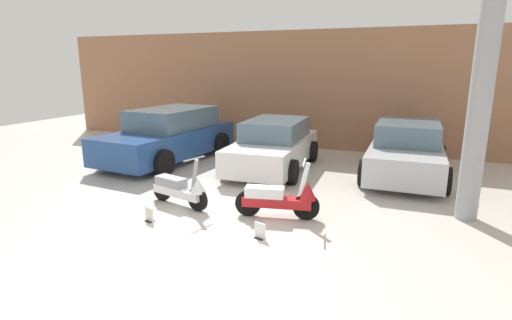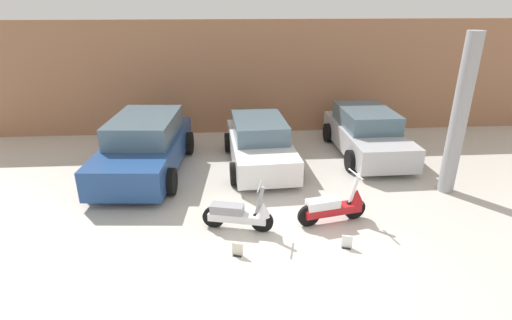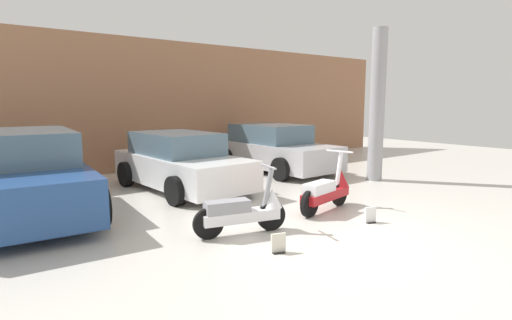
# 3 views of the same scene
# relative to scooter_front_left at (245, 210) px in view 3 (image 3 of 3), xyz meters

# --- Properties ---
(ground_plane) EXTENTS (28.00, 28.00, 0.00)m
(ground_plane) POSITION_rel_scooter_front_left_xyz_m (1.06, -0.97, -0.36)
(ground_plane) COLOR beige
(wall_back) EXTENTS (19.60, 0.12, 3.71)m
(wall_back) POSITION_rel_scooter_front_left_xyz_m (1.06, 6.36, 1.50)
(wall_back) COLOR #9E6B4C
(wall_back) RESTS_ON ground_plane
(scooter_front_left) EXTENTS (1.42, 0.63, 1.01)m
(scooter_front_left) POSITION_rel_scooter_front_left_xyz_m (0.00, 0.00, 0.00)
(scooter_front_left) COLOR black
(scooter_front_left) RESTS_ON ground_plane
(scooter_front_right) EXTENTS (1.49, 0.64, 1.05)m
(scooter_front_right) POSITION_rel_scooter_front_left_xyz_m (1.96, 0.17, 0.02)
(scooter_front_right) COLOR black
(scooter_front_right) RESTS_ON ground_plane
(car_rear_left) EXTENTS (2.33, 4.42, 1.46)m
(car_rear_left) POSITION_rel_scooter_front_left_xyz_m (-2.42, 3.14, 0.34)
(car_rear_left) COLOR navy
(car_rear_left) RESTS_ON ground_plane
(car_rear_center) EXTENTS (1.98, 3.83, 1.27)m
(car_rear_center) POSITION_rel_scooter_front_left_xyz_m (0.65, 3.39, 0.25)
(car_rear_center) COLOR white
(car_rear_center) RESTS_ON ground_plane
(car_rear_right) EXTENTS (1.93, 3.90, 1.31)m
(car_rear_right) POSITION_rel_scooter_front_left_xyz_m (3.86, 3.99, 0.27)
(car_rear_right) COLOR #B7B7BC
(car_rear_right) RESTS_ON ground_plane
(placard_near_left_scooter) EXTENTS (0.20, 0.16, 0.26)m
(placard_near_left_scooter) POSITION_rel_scooter_front_left_xyz_m (-0.09, -0.88, -0.24)
(placard_near_left_scooter) COLOR black
(placard_near_left_scooter) RESTS_ON ground_plane
(placard_near_right_scooter) EXTENTS (0.20, 0.16, 0.26)m
(placard_near_right_scooter) POSITION_rel_scooter_front_left_xyz_m (1.95, -0.78, -0.24)
(placard_near_right_scooter) COLOR black
(placard_near_right_scooter) RESTS_ON ground_plane
(support_column_side) EXTENTS (0.37, 0.37, 3.71)m
(support_column_side) POSITION_rel_scooter_front_left_xyz_m (5.01, 1.40, 1.50)
(support_column_side) COLOR #99999E
(support_column_side) RESTS_ON ground_plane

